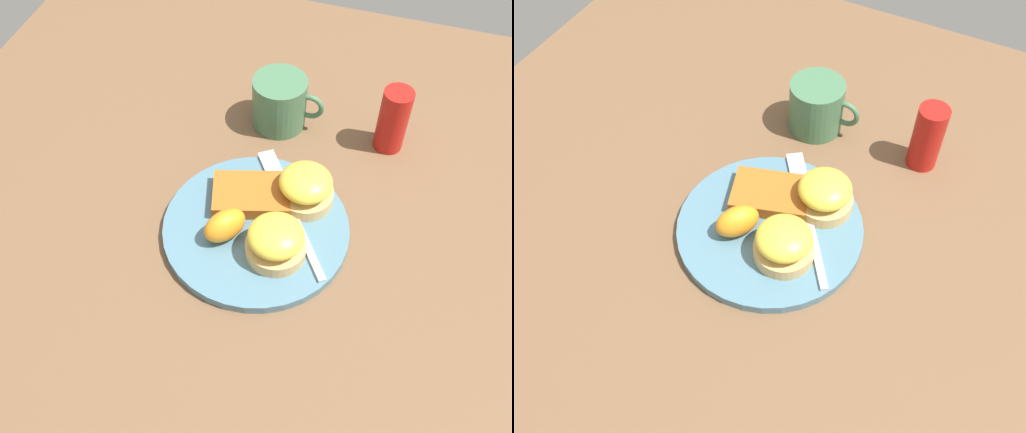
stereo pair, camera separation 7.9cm
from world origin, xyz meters
TOP-DOWN VIEW (x-y plane):
  - ground_plane at (0.00, 0.00)m, footprint 1.10×1.10m
  - plate at (0.00, 0.00)m, footprint 0.25×0.25m
  - sandwich_benedict_left at (0.04, -0.03)m, footprint 0.08×0.08m
  - sandwich_benedict_right at (0.05, 0.06)m, footprint 0.08×0.08m
  - hashbrown_patty at (-0.02, 0.04)m, footprint 0.12×0.10m
  - orange_wedge at (-0.03, -0.03)m, footprint 0.06×0.07m
  - fork at (0.03, 0.05)m, footprint 0.15×0.20m
  - cup at (-0.03, 0.21)m, footprint 0.11×0.08m
  - condiment_bottle at (0.14, 0.22)m, footprint 0.04×0.04m

SIDE VIEW (x-z plane):
  - ground_plane at x=0.00m, z-range 0.00..0.00m
  - plate at x=0.00m, z-range 0.00..0.01m
  - fork at x=0.03m, z-range 0.01..0.02m
  - hashbrown_patty at x=-0.02m, z-range 0.01..0.03m
  - orange_wedge at x=-0.03m, z-range 0.01..0.06m
  - sandwich_benedict_left at x=0.04m, z-range 0.01..0.07m
  - sandwich_benedict_right at x=0.05m, z-range 0.01..0.07m
  - cup at x=-0.03m, z-range 0.00..0.08m
  - condiment_bottle at x=0.14m, z-range 0.00..0.10m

